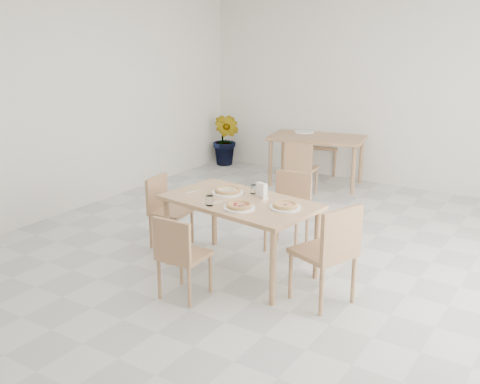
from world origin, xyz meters
The scene contains 21 objects.
main_table centered at (-0.07, -0.39, 0.67)m, with size 1.58×1.03×0.75m.
chair_south centered at (-0.20, -1.18, 0.46)m, with size 0.40×0.40×0.79m.
chair_north centered at (0.02, 0.46, 0.48)m, with size 0.46×0.46×0.83m.
chair_west centered at (-1.16, -0.25, 0.46)m, with size 0.44×0.44×0.79m.
chair_east centered at (0.96, -0.55, 0.54)m, with size 0.59×0.59×0.93m.
plate_margherita centered at (0.42, -0.38, 0.76)m, with size 0.29×0.29×0.02m, color white.
plate_mushroom centered at (-0.30, -0.27, 0.76)m, with size 0.32×0.32×0.02m, color white.
plate_pepperoni centered at (0.06, -0.62, 0.76)m, with size 0.29×0.29×0.02m, color white.
pizza_margherita centered at (0.42, -0.38, 0.78)m, with size 0.29×0.29×0.03m.
pizza_mushroom centered at (-0.30, -0.27, 0.78)m, with size 0.30×0.30×0.03m.
pizza_pepperoni centered at (0.06, -0.62, 0.78)m, with size 0.25×0.25×0.03m.
tumbler_a centered at (-0.23, -0.69, 0.80)m, with size 0.07×0.07×0.09m, color white.
tumbler_b centered at (-0.08, -0.13, 0.79)m, with size 0.07×0.07×0.09m, color white.
napkin_holder centered at (0.06, -0.20, 0.82)m, with size 0.15×0.11×0.15m.
fork_a centered at (-0.62, -0.41, 0.75)m, with size 0.02×0.19×0.01m, color silver.
fork_b centered at (-0.23, -0.54, 0.75)m, with size 0.02×0.19×0.01m, color silver.
second_table centered at (-0.81, 2.90, 0.66)m, with size 1.53×1.06×0.75m.
chair_back_s centered at (-0.71, 2.16, 0.47)m, with size 0.45×0.45×0.80m.
chair_back_n centered at (-1.00, 3.68, 0.51)m, with size 0.54×0.54×0.89m.
plate_empty centered at (-1.13, 3.09, 0.76)m, with size 0.30×0.30×0.02m, color white.
potted_plant centered at (-2.65, 3.15, 0.46)m, with size 0.50×0.40×0.91m, color #28691F.
Camera 1 is at (2.75, -4.75, 2.41)m, focal length 42.00 mm.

